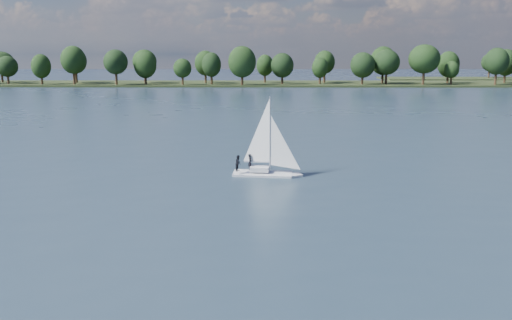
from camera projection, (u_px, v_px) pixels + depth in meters
The scene contains 4 objects.
ground at pixel (300, 113), 115.49m from camera, with size 700.00×700.00×0.00m, color #233342.
far_shore at pixel (281, 85), 225.60m from camera, with size 660.00×40.00×1.50m, color black.
sailboat at pixel (263, 153), 55.81m from camera, with size 6.41×2.50×8.21m.
treeline at pixel (267, 64), 219.88m from camera, with size 562.98×74.20×18.45m.
Camera 1 is at (-7.66, -15.36, 11.83)m, focal length 40.00 mm.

